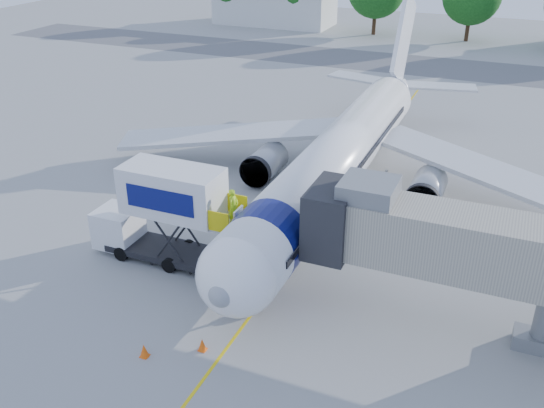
% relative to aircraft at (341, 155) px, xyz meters
% --- Properties ---
extents(ground, '(160.00, 160.00, 0.00)m').
position_rel_aircraft_xyz_m(ground, '(0.00, -4.12, -2.95)').
color(ground, '#969694').
rests_on(ground, ground).
extents(guidance_line, '(0.15, 70.00, 0.01)m').
position_rel_aircraft_xyz_m(guidance_line, '(0.00, -4.12, -2.94)').
color(guidance_line, yellow).
rests_on(guidance_line, ground).
extents(taxiway_strip, '(120.00, 10.00, 0.01)m').
position_rel_aircraft_xyz_m(taxiway_strip, '(0.00, 37.88, -2.94)').
color(taxiway_strip, '#59595B').
rests_on(taxiway_strip, ground).
extents(aircraft, '(34.17, 37.73, 11.35)m').
position_rel_aircraft_xyz_m(aircraft, '(0.00, 0.00, 0.00)').
color(aircraft, white).
rests_on(aircraft, ground).
extents(jet_bridge, '(13.90, 3.20, 6.60)m').
position_rel_aircraft_xyz_m(jet_bridge, '(7.99, -11.12, 1.39)').
color(jet_bridge, '#ABA592').
rests_on(jet_bridge, ground).
extents(catering_hiloader, '(8.50, 2.44, 5.50)m').
position_rel_aircraft_xyz_m(catering_hiloader, '(-6.26, -11.12, -0.19)').
color(catering_hiloader, black).
rests_on(catering_hiloader, ground).
extents(safety_cone_a, '(0.37, 0.37, 0.60)m').
position_rel_aircraft_xyz_m(safety_cone_a, '(-0.91, -16.94, -2.66)').
color(safety_cone_a, '#FF5A0D').
rests_on(safety_cone_a, ground).
extents(safety_cone_b, '(0.40, 0.40, 0.63)m').
position_rel_aircraft_xyz_m(safety_cone_b, '(-2.99, -18.26, -2.65)').
color(safety_cone_b, '#FF5A0D').
rests_on(safety_cone_b, ground).
extents(outbuilding_left, '(18.40, 8.40, 5.30)m').
position_rel_aircraft_xyz_m(outbuilding_left, '(-28.00, 55.88, -0.29)').
color(outbuilding_left, silver).
rests_on(outbuilding_left, ground).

